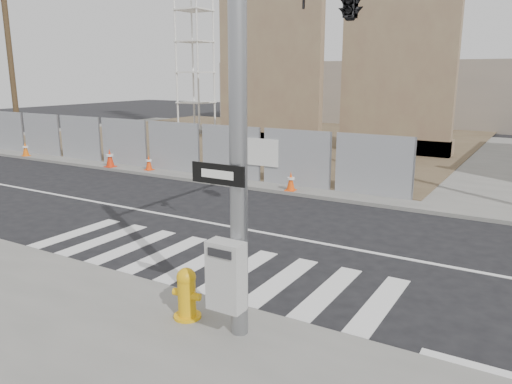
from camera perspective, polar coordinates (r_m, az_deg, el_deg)
The scene contains 12 objects.
ground at distance 13.05m, azimuth 0.28°, elevation -4.58°, with size 100.00×100.00×0.00m, color black.
sidewalk_far at distance 25.80m, azimuth 16.34°, elevation 3.99°, with size 50.00×20.00×0.12m, color slate.
signal_pole at distance 9.49m, azimuth 7.36°, elevation 17.85°, with size 0.96×5.87×7.00m.
chain_link_fence at distance 22.82m, azimuth -15.22°, elevation 5.59°, with size 24.60×0.04×2.00m, color gray.
concrete_wall_left at distance 27.26m, azimuth 1.63°, elevation 12.00°, with size 6.00×1.30×8.00m.
concrete_wall_right at distance 25.71m, azimuth 15.78°, elevation 11.43°, with size 5.50×1.30×8.00m.
utility_pole_left at distance 29.24m, azimuth -26.36°, elevation 14.34°, with size 1.60×0.28×10.00m.
fire_hydrant at distance 8.34m, azimuth -7.92°, elevation -11.40°, with size 0.54×0.54×0.86m.
traffic_cone_a at distance 26.80m, azimuth -24.85°, elevation 4.48°, with size 0.45×0.45×0.69m.
traffic_cone_b at distance 22.30m, azimuth -16.36°, elevation 3.74°, with size 0.41×0.41×0.78m.
traffic_cone_c at distance 21.19m, azimuth -12.15°, elevation 3.28°, with size 0.36×0.36×0.62m.
traffic_cone_d at distance 17.08m, azimuth 4.00°, elevation 1.22°, with size 0.38×0.38×0.66m.
Camera 1 is at (6.31, -10.70, 4.02)m, focal length 35.00 mm.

